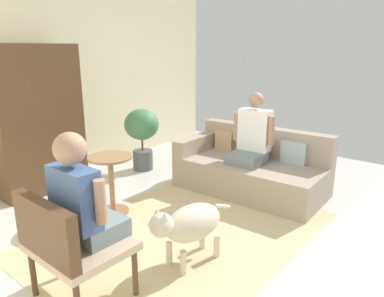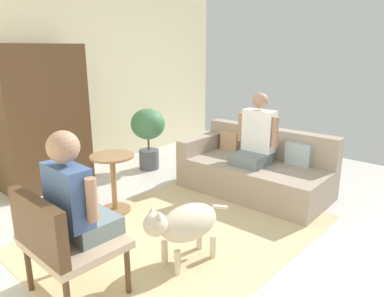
{
  "view_description": "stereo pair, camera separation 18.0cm",
  "coord_description": "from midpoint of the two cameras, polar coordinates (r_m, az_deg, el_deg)",
  "views": [
    {
      "loc": [
        -2.47,
        -2.13,
        1.83
      ],
      "look_at": [
        0.25,
        0.13,
        0.83
      ],
      "focal_mm": 33.7,
      "sensor_mm": 36.0,
      "label": 1
    },
    {
      "loc": [
        -2.36,
        -2.27,
        1.83
      ],
      "look_at": [
        0.25,
        0.13,
        0.83
      ],
      "focal_mm": 33.7,
      "sensor_mm": 36.0,
      "label": 2
    }
  ],
  "objects": [
    {
      "name": "round_end_table",
      "position": [
        4.15,
        -13.86,
        -4.9
      ],
      "size": [
        0.49,
        0.49,
        0.68
      ],
      "color": "olive",
      "rests_on": "ground"
    },
    {
      "name": "person_on_armchair",
      "position": [
        2.73,
        -19.04,
        -7.53
      ],
      "size": [
        0.45,
        0.57,
        0.83
      ],
      "color": "slate"
    },
    {
      "name": "armchair",
      "position": [
        2.79,
        -21.08,
        -13.52
      ],
      "size": [
        0.6,
        0.68,
        0.86
      ],
      "color": "#4C331E",
      "rests_on": "ground"
    },
    {
      "name": "dog",
      "position": [
        3.14,
        -2.04,
        -11.82
      ],
      "size": [
        0.89,
        0.39,
        0.6
      ],
      "color": "beige",
      "rests_on": "ground"
    },
    {
      "name": "potted_plant",
      "position": [
        5.51,
        -8.87,
        2.75
      ],
      "size": [
        0.52,
        0.52,
        0.94
      ],
      "color": "#4C5156",
      "rests_on": "ground"
    },
    {
      "name": "couch",
      "position": [
        4.79,
        8.14,
        -3.22
      ],
      "size": [
        1.02,
        1.9,
        0.8
      ],
      "color": "gray",
      "rests_on": "ground"
    },
    {
      "name": "ground_plane",
      "position": [
        3.74,
        -2.37,
        -13.51
      ],
      "size": [
        7.47,
        7.47,
        0.0
      ],
      "primitive_type": "plane",
      "color": "beige"
    },
    {
      "name": "back_wall",
      "position": [
        5.49,
        -24.38,
        9.45
      ],
      "size": [
        6.82,
        0.12,
        2.71
      ],
      "primitive_type": "cube",
      "color": "beige",
      "rests_on": "ground"
    },
    {
      "name": "person_on_couch",
      "position": [
        4.6,
        8.42,
        1.97
      ],
      "size": [
        0.49,
        0.57,
        0.88
      ],
      "color": "slate"
    },
    {
      "name": "armoire_cabinet",
      "position": [
        5.06,
        -24.58,
        4.15
      ],
      "size": [
        1.09,
        0.56,
        1.87
      ],
      "primitive_type": "cube",
      "color": "#4C331E",
      "rests_on": "ground"
    },
    {
      "name": "area_rug",
      "position": [
        3.77,
        -2.98,
        -13.23
      ],
      "size": [
        2.9,
        2.13,
        0.01
      ],
      "primitive_type": "cube",
      "color": "#C6B284",
      "rests_on": "ground"
    }
  ]
}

